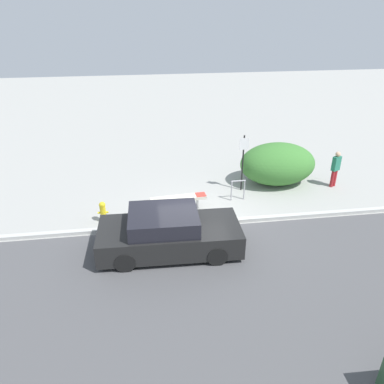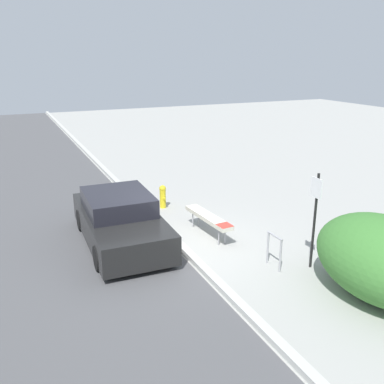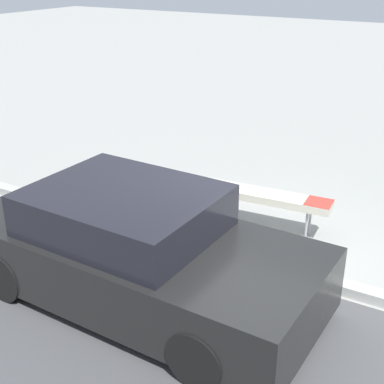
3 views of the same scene
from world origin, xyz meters
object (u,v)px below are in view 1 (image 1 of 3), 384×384
(parked_car_near, at_px, (168,233))
(sign_post, at_px, (243,158))
(fire_hydrant, at_px, (103,211))
(bench, at_px, (179,199))
(pedestrian, at_px, (335,168))
(bike_rack, at_px, (238,188))

(parked_car_near, bearing_deg, sign_post, 50.30)
(fire_hydrant, distance_m, parked_car_near, 2.88)
(bench, distance_m, parked_car_near, 2.41)
(bench, bearing_deg, parked_car_near, -108.18)
(bench, xyz_separation_m, parked_car_near, (-0.56, -2.34, 0.10))
(pedestrian, bearing_deg, bench, -15.34)
(parked_car_near, bearing_deg, pedestrian, 28.01)
(bike_rack, relative_size, parked_car_near, 0.19)
(bike_rack, xyz_separation_m, parked_car_near, (-2.89, -2.90, 0.12))
(bike_rack, distance_m, pedestrian, 4.23)
(bike_rack, xyz_separation_m, sign_post, (0.36, 0.80, 0.88))
(bench, distance_m, bike_rack, 2.39)
(bench, distance_m, sign_post, 3.13)
(bench, relative_size, pedestrian, 1.35)
(bench, distance_m, pedestrian, 6.62)
(sign_post, distance_m, parked_car_near, 4.98)
(sign_post, bearing_deg, bench, -153.13)
(bench, xyz_separation_m, sign_post, (2.68, 1.36, 0.87))
(bench, distance_m, fire_hydrant, 2.67)
(bike_rack, height_order, parked_car_near, parked_car_near)
(sign_post, xyz_separation_m, fire_hydrant, (-5.33, -1.72, -0.98))
(bench, xyz_separation_m, pedestrian, (6.51, 1.18, 0.29))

